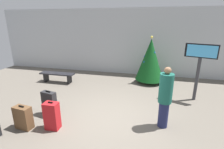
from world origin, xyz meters
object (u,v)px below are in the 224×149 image
at_px(holiday_tree, 150,60).
at_px(suitcase_2, 52,116).
at_px(suitcase_0, 23,118).
at_px(waiting_bench, 57,75).
at_px(traveller_0, 165,97).
at_px(suitcase_3, 49,103).
at_px(flight_info_kiosk, 200,61).

bearing_deg(holiday_tree, suitcase_2, -119.15).
bearing_deg(suitcase_0, waiting_bench, 106.95).
distance_m(holiday_tree, suitcase_2, 5.20).
height_order(traveller_0, suitcase_0, traveller_0).
bearing_deg(traveller_0, suitcase_2, -164.40).
distance_m(holiday_tree, traveller_0, 3.69).
bearing_deg(suitcase_3, waiting_bench, 116.56).
distance_m(flight_info_kiosk, traveller_0, 2.52).
height_order(holiday_tree, suitcase_2, holiday_tree).
xyz_separation_m(holiday_tree, suitcase_0, (-3.30, -4.66, -0.83)).
height_order(flight_info_kiosk, suitcase_3, flight_info_kiosk).
distance_m(flight_info_kiosk, suitcase_3, 5.41).
height_order(flight_info_kiosk, suitcase_0, flight_info_kiosk).
height_order(suitcase_0, suitcase_3, suitcase_3).
bearing_deg(suitcase_2, suitcase_0, -167.90).
distance_m(traveller_0, suitcase_2, 3.16).
bearing_deg(suitcase_0, flight_info_kiosk, 31.53).
bearing_deg(waiting_bench, traveller_0, -28.05).
distance_m(waiting_bench, suitcase_2, 3.94).
relative_size(suitcase_0, suitcase_2, 0.84).
bearing_deg(flight_info_kiosk, holiday_tree, 138.59).
height_order(holiday_tree, flight_info_kiosk, holiday_tree).
bearing_deg(suitcase_3, flight_info_kiosk, 25.69).
xyz_separation_m(holiday_tree, flight_info_kiosk, (1.76, -1.55, 0.38)).
relative_size(holiday_tree, suitcase_3, 2.73).
bearing_deg(suitcase_2, flight_info_kiosk, 34.54).
height_order(waiting_bench, suitcase_0, suitcase_0).
bearing_deg(waiting_bench, holiday_tree, 13.25).
xyz_separation_m(holiday_tree, traveller_0, (0.50, -3.65, -0.23)).
bearing_deg(suitcase_2, suitcase_3, 127.80).
height_order(holiday_tree, suitcase_0, holiday_tree).
height_order(flight_info_kiosk, suitcase_2, flight_info_kiosk).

